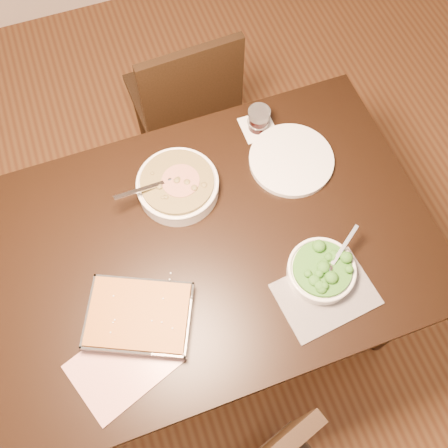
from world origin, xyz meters
name	(u,v)px	position (x,y,z in m)	size (l,w,h in m)	color
ground	(209,311)	(0.00, 0.00, 0.00)	(4.00, 4.00, 0.00)	#4E2A16
table	(203,256)	(0.00, 0.00, 0.65)	(1.40, 0.90, 0.75)	black
magazine_a	(124,363)	(-0.31, -0.26, 0.75)	(0.28, 0.20, 0.01)	#B73834
magazine_b	(326,294)	(0.29, -0.27, 0.75)	(0.27, 0.19, 0.00)	#24242B
coaster	(258,127)	(0.32, 0.34, 0.75)	(0.11, 0.11, 0.00)	white
stew_bowl	(178,185)	(-0.01, 0.20, 0.79)	(0.28, 0.26, 0.10)	white
broccoli_bowl	(321,270)	(0.30, -0.21, 0.78)	(0.21, 0.20, 0.08)	white
baking_dish	(139,316)	(-0.24, -0.16, 0.78)	(0.35, 0.31, 0.05)	silver
wine_tumbler	(259,119)	(0.32, 0.34, 0.80)	(0.07, 0.07, 0.08)	black
dinner_plate	(291,160)	(0.37, 0.18, 0.76)	(0.28, 0.28, 0.02)	white
chair_far	(186,100)	(0.18, 0.75, 0.48)	(0.42, 0.42, 0.85)	black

